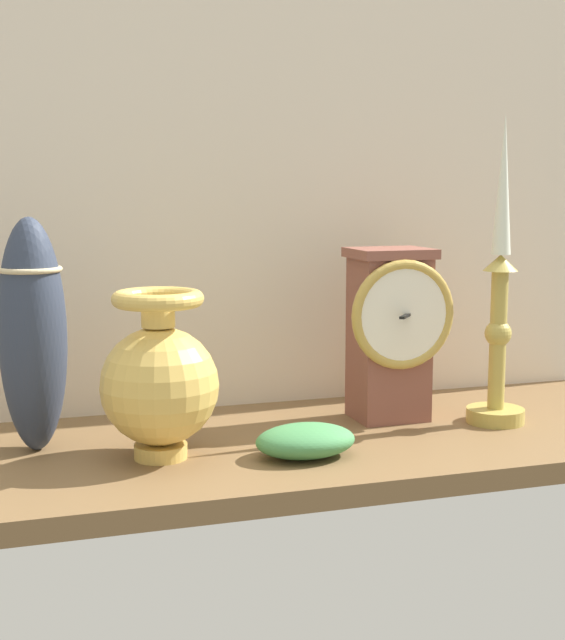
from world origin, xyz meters
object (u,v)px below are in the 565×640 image
at_px(mantel_clock, 391,330).
at_px(brass_vase_bulbous, 159,380).
at_px(tall_ceramic_vase, 33,334).
at_px(candlestick_tall_left, 499,311).

distance_m(mantel_clock, brass_vase_bulbous, 0.32).
bearing_deg(tall_ceramic_vase, candlestick_tall_left, -5.37).
xyz_separation_m(mantel_clock, candlestick_tall_left, (0.12, -0.05, 0.03)).
bearing_deg(tall_ceramic_vase, brass_vase_bulbous, -30.12).
bearing_deg(tall_ceramic_vase, mantel_clock, 0.30).
xyz_separation_m(candlestick_tall_left, brass_vase_bulbous, (-0.42, -0.02, -0.05)).
distance_m(candlestick_tall_left, tall_ceramic_vase, 0.55).
bearing_deg(candlestick_tall_left, brass_vase_bulbous, -177.10).
bearing_deg(candlestick_tall_left, mantel_clock, 155.65).
relative_size(mantel_clock, tall_ceramic_vase, 0.83).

